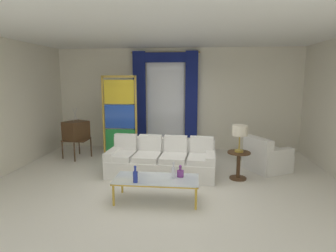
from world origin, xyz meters
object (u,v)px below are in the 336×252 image
at_px(round_side_table, 238,163).
at_px(table_lamp_brass, 240,132).
at_px(bottle_amber_squat, 174,172).
at_px(vintage_tv, 76,131).
at_px(bottle_crystal_tall, 135,176).
at_px(couch_white_long, 162,161).
at_px(stained_glass_divider, 120,118).
at_px(peacock_figurine, 131,151).
at_px(bottle_blue_decanter, 180,173).
at_px(armchair_white, 266,158).
at_px(coffee_table, 156,180).

relative_size(round_side_table, table_lamp_brass, 1.04).
distance_m(bottle_amber_squat, vintage_tv, 3.73).
xyz_separation_m(bottle_crystal_tall, round_side_table, (1.90, 1.48, -0.17)).
bearing_deg(round_side_table, vintage_tv, 163.41).
bearing_deg(couch_white_long, bottle_crystal_tall, -98.65).
xyz_separation_m(bottle_crystal_tall, stained_glass_divider, (-1.07, 2.98, 0.53)).
bearing_deg(round_side_table, table_lamp_brass, 14.04).
relative_size(couch_white_long, table_lamp_brass, 4.18).
bearing_deg(round_side_table, peacock_figurine, 155.49).
xyz_separation_m(bottle_blue_decanter, armchair_white, (1.88, 1.77, -0.19)).
bearing_deg(couch_white_long, peacock_figurine, 131.56).
height_order(bottle_amber_squat, vintage_tv, vintage_tv).
bearing_deg(table_lamp_brass, bottle_crystal_tall, -142.07).
xyz_separation_m(couch_white_long, bottle_crystal_tall, (-0.24, -1.59, 0.22)).
height_order(bottle_crystal_tall, table_lamp_brass, table_lamp_brass).
distance_m(peacock_figurine, round_side_table, 2.87).
relative_size(bottle_crystal_tall, stained_glass_divider, 0.13).
relative_size(peacock_figurine, round_side_table, 1.01).
bearing_deg(armchair_white, vintage_tv, 173.02).
distance_m(coffee_table, bottle_amber_squat, 0.33).
distance_m(bottle_crystal_tall, round_side_table, 2.41).
bearing_deg(bottle_blue_decanter, couch_white_long, 111.38).
bearing_deg(bottle_crystal_tall, armchair_white, 38.97).
bearing_deg(coffee_table, bottle_crystal_tall, -144.60).
relative_size(couch_white_long, armchair_white, 2.15).
bearing_deg(vintage_tv, peacock_figurine, -1.21).
bearing_deg(round_side_table, bottle_blue_decanter, -135.93).
height_order(bottle_amber_squat, table_lamp_brass, table_lamp_brass).
xyz_separation_m(bottle_blue_decanter, stained_glass_divider, (-1.80, 2.63, 0.58)).
bearing_deg(bottle_blue_decanter, bottle_crystal_tall, -154.51).
xyz_separation_m(armchair_white, stained_glass_divider, (-3.69, 0.86, 0.77)).
bearing_deg(bottle_blue_decanter, table_lamp_brass, 44.07).
height_order(coffee_table, bottle_crystal_tall, bottle_crystal_tall).
relative_size(bottle_amber_squat, round_side_table, 0.49).
bearing_deg(vintage_tv, stained_glass_divider, 13.60).
xyz_separation_m(coffee_table, bottle_amber_squat, (0.30, 0.04, 0.15)).
relative_size(stained_glass_divider, peacock_figurine, 3.67).
height_order(couch_white_long, round_side_table, couch_white_long).
xyz_separation_m(coffee_table, stained_glass_divider, (-1.39, 2.75, 0.68)).
xyz_separation_m(bottle_crystal_tall, peacock_figurine, (-0.71, 2.67, -0.30)).
bearing_deg(bottle_crystal_tall, bottle_amber_squat, 23.76).
distance_m(armchair_white, round_side_table, 0.96).
distance_m(armchair_white, peacock_figurine, 3.37).
relative_size(couch_white_long, peacock_figurine, 3.97).
distance_m(bottle_amber_squat, round_side_table, 1.77).
bearing_deg(peacock_figurine, bottle_blue_decanter, -58.16).
distance_m(couch_white_long, coffee_table, 1.37).
bearing_deg(coffee_table, bottle_blue_decanter, 16.39).
distance_m(bottle_blue_decanter, table_lamp_brass, 1.72).
relative_size(couch_white_long, coffee_table, 1.63).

